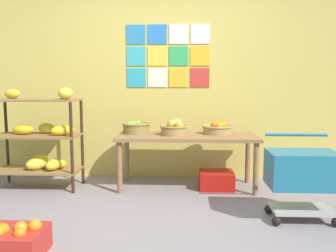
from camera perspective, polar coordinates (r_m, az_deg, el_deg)
The scene contains 10 objects.
ground at distance 3.21m, azimuth -2.44°, elevation -15.82°, with size 9.33×9.33×0.00m, color gray.
back_wall_with_art at distance 4.66m, azimuth -0.62°, elevation 9.84°, with size 4.84×0.07×2.95m.
banana_shelf_unit at distance 4.43m, azimuth -19.76°, elevation -1.81°, with size 0.99×0.51×1.19m.
display_table at distance 4.17m, azimuth 3.10°, elevation -2.48°, with size 1.64×0.63×0.63m.
fruit_basket_left at distance 4.17m, azimuth 1.01°, elevation -0.32°, with size 0.33×0.33×0.19m.
fruit_basket_right at distance 4.28m, azimuth 8.03°, elevation -0.41°, with size 0.37×0.37×0.16m.
fruit_basket_back_right at distance 4.31m, azimuth -5.17°, elevation -0.25°, with size 0.34×0.34×0.16m.
produce_crate_under_table at distance 4.27m, azimuth 7.82°, elevation -8.62°, with size 0.40×0.36×0.20m, color red.
orange_crate_foreground at distance 2.91m, azimuth -24.27°, elevation -16.53°, with size 0.51×0.36×0.25m.
shopping_cart at distance 3.42m, azimuth 20.89°, elevation -7.04°, with size 0.61×0.44×0.77m.
Camera 1 is at (0.27, -2.95, 1.23)m, focal length 37.75 mm.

